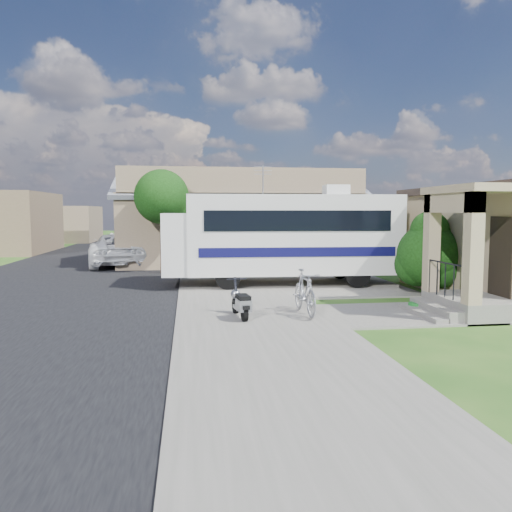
{
  "coord_description": "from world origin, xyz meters",
  "views": [
    {
      "loc": [
        -2.66,
        -13.37,
        2.73
      ],
      "look_at": [
        -0.5,
        2.5,
        1.3
      ],
      "focal_mm": 35.0,
      "sensor_mm": 36.0,
      "label": 1
    }
  ],
  "objects": [
    {
      "name": "warehouse",
      "position": [
        0.0,
        13.97,
        1.99
      ],
      "size": [
        12.5,
        8.4,
        5.04
      ],
      "color": "#78644B",
      "rests_on": "ground"
    },
    {
      "name": "street_slab",
      "position": [
        -7.5,
        10.0,
        0.01
      ],
      "size": [
        9.0,
        80.0,
        0.02
      ],
      "primitive_type": "cube",
      "color": "black",
      "rests_on": "ground"
    },
    {
      "name": "motorhome",
      "position": [
        0.83,
        4.74,
        1.87
      ],
      "size": [
        8.6,
        3.03,
        4.36
      ],
      "rotation": [
        0.0,
        0.0,
        -0.04
      ],
      "color": "beige",
      "rests_on": "ground"
    },
    {
      "name": "sidewalk_slab",
      "position": [
        -1.0,
        10.0,
        0.03
      ],
      "size": [
        4.0,
        80.0,
        0.06
      ],
      "primitive_type": "cube",
      "color": "#605E56",
      "rests_on": "ground"
    },
    {
      "name": "pickup_truck",
      "position": [
        -6.24,
        12.48,
        0.8
      ],
      "size": [
        3.6,
        6.15,
        1.61
      ],
      "primitive_type": "imported",
      "rotation": [
        0.0,
        0.0,
        3.31
      ],
      "color": "white",
      "rests_on": "ground"
    },
    {
      "name": "distant_bldg_near",
      "position": [
        -15.0,
        34.0,
        1.6
      ],
      "size": [
        8.0,
        7.0,
        3.2
      ],
      "primitive_type": "cube",
      "color": "#78644B",
      "rests_on": "ground"
    },
    {
      "name": "walk_slab",
      "position": [
        3.0,
        -1.0,
        0.03
      ],
      "size": [
        4.0,
        3.0,
        0.05
      ],
      "primitive_type": "cube",
      "color": "#605E56",
      "rests_on": "ground"
    },
    {
      "name": "van",
      "position": [
        -6.39,
        20.39,
        0.92
      ],
      "size": [
        2.63,
        6.39,
        1.85
      ],
      "primitive_type": "imported",
      "rotation": [
        0.0,
        0.0,
        0.01
      ],
      "color": "white",
      "rests_on": "ground"
    },
    {
      "name": "street_tree_c",
      "position": [
        -3.7,
        28.05,
        3.1
      ],
      "size": [
        2.44,
        2.4,
        4.42
      ],
      "color": "black",
      "rests_on": "ground"
    },
    {
      "name": "street_tree_b",
      "position": [
        -3.7,
        19.05,
        3.39
      ],
      "size": [
        2.44,
        2.4,
        4.73
      ],
      "color": "black",
      "rests_on": "ground"
    },
    {
      "name": "bicycle",
      "position": [
        0.33,
        -0.83,
        0.58
      ],
      "size": [
        0.63,
        1.95,
        1.16
      ],
      "primitive_type": "imported",
      "rotation": [
        0.0,
        0.0,
        0.04
      ],
      "color": "#93949A",
      "rests_on": "ground"
    },
    {
      "name": "street_tree_a",
      "position": [
        -3.7,
        9.05,
        3.25
      ],
      "size": [
        2.44,
        2.4,
        4.58
      ],
      "color": "black",
      "rests_on": "ground"
    },
    {
      "name": "ground",
      "position": [
        0.0,
        0.0,
        0.0
      ],
      "size": [
        120.0,
        120.0,
        0.0
      ],
      "primitive_type": "plane",
      "color": "#1B4713"
    },
    {
      "name": "garden_hose",
      "position": [
        3.55,
        -0.54,
        0.1
      ],
      "size": [
        0.44,
        0.44,
        0.2
      ],
      "primitive_type": "cylinder",
      "color": "#156C20",
      "rests_on": "ground"
    },
    {
      "name": "shrub",
      "position": [
        5.06,
        1.74,
        1.41
      ],
      "size": [
        2.24,
        2.14,
        2.75
      ],
      "color": "black",
      "rests_on": "ground"
    },
    {
      "name": "scooter",
      "position": [
        -1.37,
        -1.07,
        0.44
      ],
      "size": [
        0.54,
        1.46,
        0.96
      ],
      "rotation": [
        0.0,
        0.0,
        0.12
      ],
      "color": "black",
      "rests_on": "ground"
    },
    {
      "name": "driveway_slab",
      "position": [
        1.5,
        4.5,
        0.03
      ],
      "size": [
        7.0,
        6.0,
        0.05
      ],
      "primitive_type": "cube",
      "color": "#605E56",
      "rests_on": "ground"
    }
  ]
}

